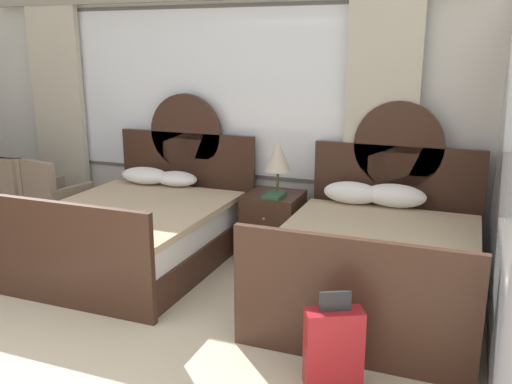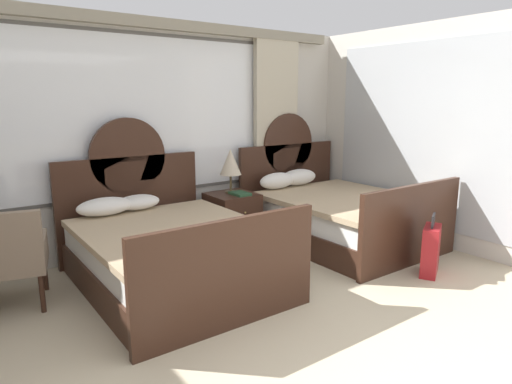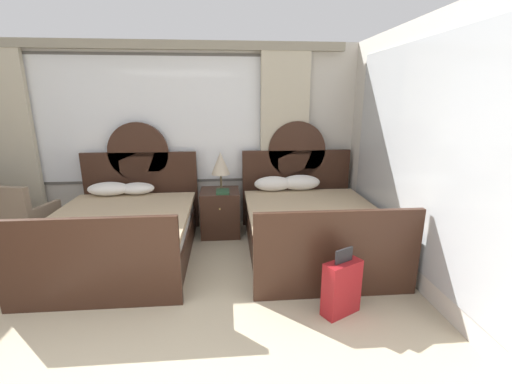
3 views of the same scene
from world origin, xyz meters
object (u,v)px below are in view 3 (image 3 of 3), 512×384
(nightstand_between_beds, at_px, (220,212))
(book_on_nightstand, at_px, (223,192))
(suitcase_on_floor, at_px, (342,287))
(table_lamp_on_nightstand, at_px, (220,164))
(bed_near_window, at_px, (124,231))
(armchair_by_window_left, at_px, (22,214))
(bed_near_mirror, at_px, (310,225))

(nightstand_between_beds, bearing_deg, book_on_nightstand, -68.19)
(nightstand_between_beds, height_order, suitcase_on_floor, nightstand_between_beds)
(book_on_nightstand, bearing_deg, table_lamp_on_nightstand, 97.98)
(bed_near_window, height_order, armchair_by_window_left, bed_near_window)
(suitcase_on_floor, bearing_deg, bed_near_mirror, 88.60)
(bed_near_window, bearing_deg, table_lamp_on_nightstand, 31.38)
(nightstand_between_beds, bearing_deg, bed_near_window, -150.27)
(suitcase_on_floor, bearing_deg, book_on_nightstand, 119.35)
(nightstand_between_beds, height_order, book_on_nightstand, book_on_nightstand)
(book_on_nightstand, height_order, armchair_by_window_left, armchair_by_window_left)
(armchair_by_window_left, bearing_deg, table_lamp_on_nightstand, 9.31)
(bed_near_mirror, height_order, armchair_by_window_left, bed_near_mirror)
(nightstand_between_beds, height_order, armchair_by_window_left, armchair_by_window_left)
(nightstand_between_beds, relative_size, book_on_nightstand, 2.50)
(bed_near_mirror, xyz_separation_m, nightstand_between_beds, (-1.16, 0.66, -0.02))
(bed_near_window, xyz_separation_m, armchair_by_window_left, (-1.34, 0.31, 0.14))
(table_lamp_on_nightstand, relative_size, book_on_nightstand, 2.10)
(table_lamp_on_nightstand, bearing_deg, nightstand_between_beds, -109.51)
(bed_near_mirror, xyz_separation_m, armchair_by_window_left, (-3.67, 0.31, 0.14))
(bed_near_window, distance_m, nightstand_between_beds, 1.35)
(bed_near_mirror, relative_size, book_on_nightstand, 8.26)
(table_lamp_on_nightstand, bearing_deg, suitcase_on_floor, -62.15)
(bed_near_window, distance_m, suitcase_on_floor, 2.67)
(bed_near_mirror, height_order, suitcase_on_floor, bed_near_mirror)
(armchair_by_window_left, xyz_separation_m, suitcase_on_floor, (3.64, -1.67, -0.23))
(table_lamp_on_nightstand, height_order, book_on_nightstand, table_lamp_on_nightstand)
(book_on_nightstand, bearing_deg, bed_near_mirror, -26.41)
(book_on_nightstand, bearing_deg, nightstand_between_beds, 111.81)
(nightstand_between_beds, height_order, table_lamp_on_nightstand, table_lamp_on_nightstand)
(armchair_by_window_left, distance_m, suitcase_on_floor, 4.01)
(book_on_nightstand, height_order, suitcase_on_floor, book_on_nightstand)
(table_lamp_on_nightstand, distance_m, suitcase_on_floor, 2.49)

